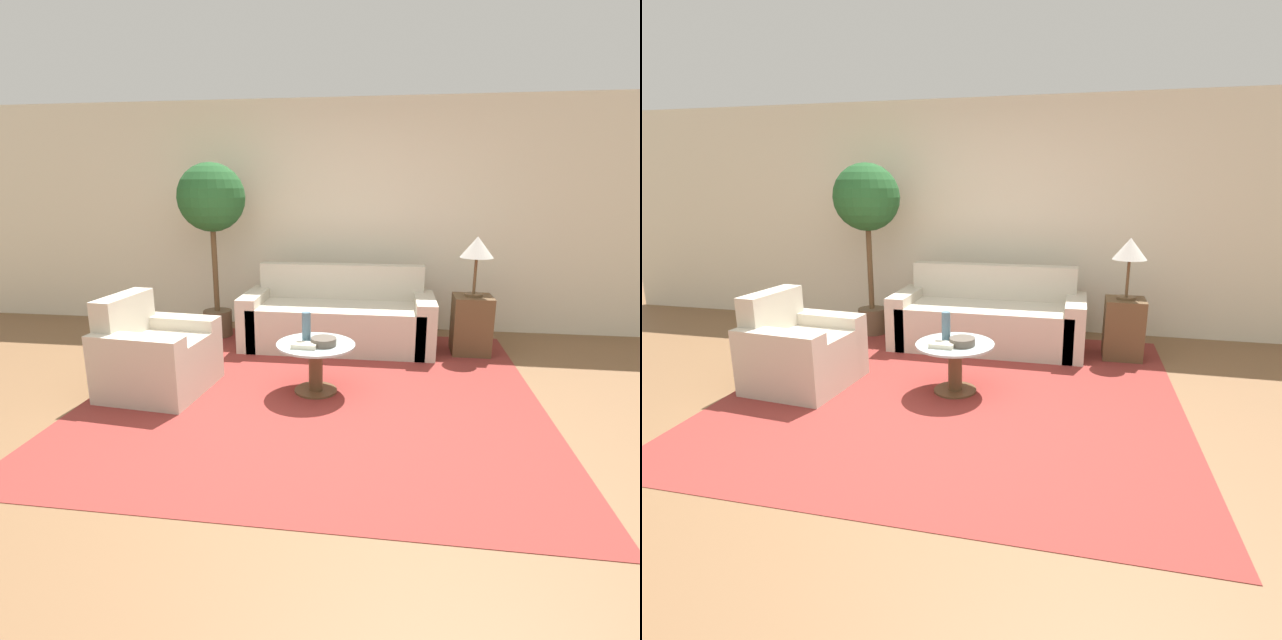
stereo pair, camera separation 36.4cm
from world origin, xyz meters
The scene contains 12 objects.
ground_plane centered at (0.00, 0.00, 0.00)m, with size 14.00×14.00×0.00m, color brown.
wall_back centered at (0.00, 2.72, 1.30)m, with size 10.00×0.06×2.60m.
rug centered at (0.11, 0.65, 0.00)m, with size 3.57×3.48×0.01m.
sofa_main centered at (0.16, 1.96, 0.28)m, with size 1.98×0.83×0.83m.
armchair centered at (-1.23, 0.51, 0.28)m, with size 0.83×0.89×0.80m.
coffee_table centered at (0.11, 0.65, 0.27)m, with size 0.64×0.64×0.42m.
side_table centered at (1.52, 1.86, 0.30)m, with size 0.38×0.38×0.59m.
table_lamp centered at (1.52, 1.86, 1.06)m, with size 0.32×0.32×0.59m.
potted_plant centered at (-1.23, 2.09, 1.43)m, with size 0.73×0.73×1.90m.
vase centered at (0.03, 0.66, 0.55)m, with size 0.07×0.07×0.25m.
bowl centered at (0.18, 0.61, 0.45)m, with size 0.21×0.21×0.06m.
book_stack centered at (0.04, 0.53, 0.44)m, with size 0.20×0.13×0.04m.
Camera 1 is at (0.69, -3.17, 1.65)m, focal length 28.00 mm.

